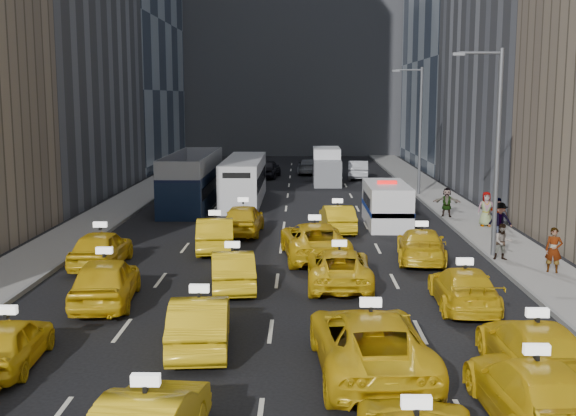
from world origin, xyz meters
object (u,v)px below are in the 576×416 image
(taxi_3, at_px, (534,392))
(box_truck, at_px, (327,166))
(pedestrian_0, at_px, (554,250))
(city_bus, at_px, (244,181))
(double_decker, at_px, (192,181))
(nypd_van, at_px, (387,205))

(taxi_3, height_order, box_truck, box_truck)
(box_truck, distance_m, pedestrian_0, 31.22)
(taxi_3, distance_m, city_bus, 33.98)
(double_decker, height_order, pedestrian_0, double_decker)
(taxi_3, height_order, city_bus, city_bus)
(taxi_3, xyz_separation_m, double_decker, (-11.94, 30.95, 0.93))
(double_decker, xyz_separation_m, city_bus, (3.16, 1.87, -0.21))
(nypd_van, bearing_deg, double_decker, 151.85)
(taxi_3, relative_size, nypd_van, 0.87)
(pedestrian_0, bearing_deg, box_truck, 127.10)
(taxi_3, xyz_separation_m, city_bus, (-8.77, 32.82, 0.72))
(taxi_3, xyz_separation_m, nypd_van, (-0.31, 24.25, 0.38))
(nypd_van, height_order, box_truck, box_truck)
(taxi_3, bearing_deg, pedestrian_0, -113.29)
(box_truck, bearing_deg, nypd_van, -76.24)
(nypd_van, height_order, pedestrian_0, nypd_van)
(taxi_3, relative_size, double_decker, 0.43)
(double_decker, bearing_deg, nypd_van, -34.75)
(city_bus, bearing_deg, pedestrian_0, -57.88)
(double_decker, bearing_deg, taxi_3, -73.69)
(box_truck, bearing_deg, taxi_3, -80.14)
(nypd_van, distance_m, box_truck, 19.21)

